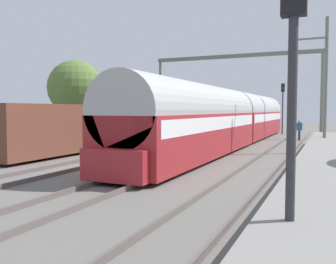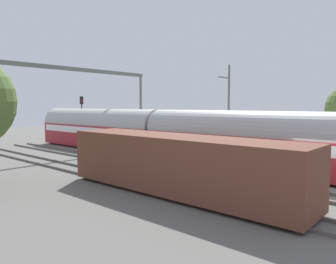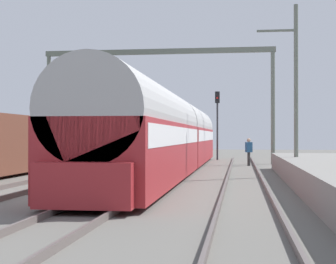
{
  "view_description": "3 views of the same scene",
  "coord_description": "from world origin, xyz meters",
  "px_view_note": "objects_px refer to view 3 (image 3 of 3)",
  "views": [
    {
      "loc": [
        8.45,
        -13.76,
        2.55
      ],
      "look_at": [
        1.93,
        1.03,
        1.58
      ],
      "focal_mm": 39.3,
      "sensor_mm": 36.0,
      "label": 1
    },
    {
      "loc": [
        -17.83,
        -5.44,
        4.34
      ],
      "look_at": [
        -0.82,
        9.47,
        2.47
      ],
      "focal_mm": 34.65,
      "sensor_mm": 36.0,
      "label": 2
    },
    {
      "loc": [
        5.6,
        -15.88,
        1.88
      ],
      "look_at": [
        0.96,
        19.17,
        2.13
      ],
      "focal_mm": 58.3,
      "sensor_mm": 36.0,
      "label": 3
    }
  ],
  "objects_px": {
    "railway_signal_far": "(217,116)",
    "catenary_gantry": "(158,78)",
    "passenger_train": "(171,134)",
    "person_crossing": "(249,149)"
  },
  "relations": [
    {
      "from": "person_crossing",
      "to": "railway_signal_far",
      "type": "height_order",
      "value": "railway_signal_far"
    },
    {
      "from": "person_crossing",
      "to": "catenary_gantry",
      "type": "xyz_separation_m",
      "value": [
        -6.15,
        2.38,
        4.84
      ]
    },
    {
      "from": "passenger_train",
      "to": "catenary_gantry",
      "type": "bearing_deg",
      "value": 103.32
    },
    {
      "from": "passenger_train",
      "to": "catenary_gantry",
      "type": "xyz_separation_m",
      "value": [
        -1.93,
        8.15,
        3.9
      ]
    },
    {
      "from": "passenger_train",
      "to": "catenary_gantry",
      "type": "distance_m",
      "value": 9.23
    },
    {
      "from": "person_crossing",
      "to": "railway_signal_far",
      "type": "distance_m",
      "value": 8.77
    },
    {
      "from": "passenger_train",
      "to": "railway_signal_far",
      "type": "relative_size",
      "value": 6.13
    },
    {
      "from": "person_crossing",
      "to": "catenary_gantry",
      "type": "bearing_deg",
      "value": 128.2
    },
    {
      "from": "railway_signal_far",
      "to": "catenary_gantry",
      "type": "height_order",
      "value": "catenary_gantry"
    },
    {
      "from": "passenger_train",
      "to": "person_crossing",
      "type": "distance_m",
      "value": 7.2
    }
  ]
}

